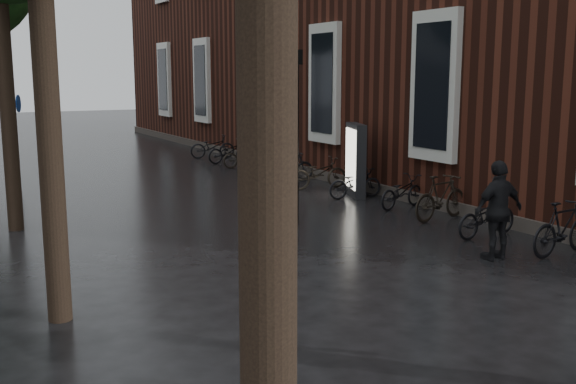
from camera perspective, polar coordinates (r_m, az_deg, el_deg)
brick_building at (r=27.06m, az=7.97°, el=15.62°), size 10.20×33.20×12.00m
pedestrian_walking at (r=12.58m, az=17.38°, el=-1.48°), size 1.07×0.48×1.80m
parked_bicycles at (r=18.94m, az=4.02°, el=1.34°), size 2.03×19.07×1.05m
ad_lightbox at (r=18.42m, az=5.70°, el=2.74°), size 0.30×1.31×1.97m
lamp_post at (r=14.56m, az=0.71°, el=6.08°), size 0.20×0.20×3.80m
cycle_sign at (r=20.75m, az=-21.89°, el=5.11°), size 0.14×0.49×2.71m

